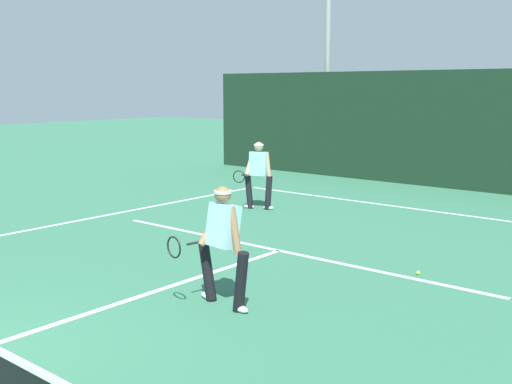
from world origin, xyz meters
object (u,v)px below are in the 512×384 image
object	(u,v)px
player_near	(222,241)
player_far	(258,172)
tennis_ball	(418,273)
light_pole	(328,45)

from	to	relation	value
player_near	player_far	distance (m)	6.69
player_far	tennis_ball	size ratio (longest dim) A/B	24.43
player_near	player_far	size ratio (longest dim) A/B	1.00
tennis_ball	light_pole	world-z (taller)	light_pole
light_pole	tennis_ball	bearing A→B (deg)	-50.06
tennis_ball	light_pole	size ratio (longest dim) A/B	0.01
player_far	tennis_ball	xyz separation A→B (m)	(5.28, -2.51, -0.85)
player_near	light_pole	world-z (taller)	light_pole
player_far	tennis_ball	bearing A→B (deg)	133.95
player_near	tennis_ball	distance (m)	3.37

